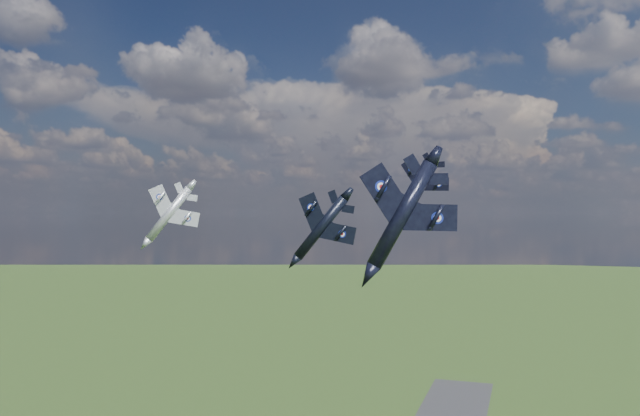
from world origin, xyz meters
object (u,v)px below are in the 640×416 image
(jet_lead_navy, at_px, (321,227))
(jet_right_navy, at_px, (402,214))
(jet_high_navy, at_px, (422,183))
(jet_left_silver, at_px, (169,214))

(jet_lead_navy, distance_m, jet_right_navy, 20.61)
(jet_right_navy, height_order, jet_high_navy, jet_high_navy)
(jet_left_silver, bearing_deg, jet_lead_navy, -47.41)
(jet_right_navy, bearing_deg, jet_left_silver, 128.38)
(jet_lead_navy, height_order, jet_high_navy, jet_high_navy)
(jet_lead_navy, distance_m, jet_left_silver, 34.39)
(jet_high_navy, bearing_deg, jet_lead_navy, -103.25)
(jet_left_silver, bearing_deg, jet_high_navy, -7.92)
(jet_lead_navy, xyz_separation_m, jet_left_silver, (-31.56, 13.56, 1.80))
(jet_lead_navy, relative_size, jet_right_navy, 0.84)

